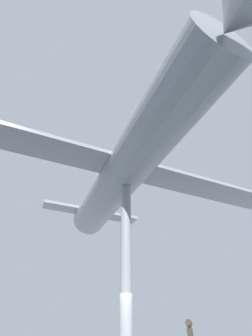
{
  "coord_description": "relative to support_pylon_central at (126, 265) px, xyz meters",
  "views": [
    {
      "loc": [
        1.44,
        8.72,
        1.37
      ],
      "look_at": [
        0.0,
        0.0,
        7.92
      ],
      "focal_mm": 24.0,
      "sensor_mm": 36.0,
      "label": 1
    }
  ],
  "objects": [
    {
      "name": "support_pylon_central",
      "position": [
        0.0,
        0.0,
        0.0
      ],
      "size": [
        0.43,
        0.43,
        6.84
      ],
      "color": "#999EA3",
      "rests_on": "ground_plane"
    },
    {
      "name": "suspended_airplane",
      "position": [
        -0.05,
        0.2,
        4.51
      ],
      "size": [
        20.06,
        14.75,
        3.12
      ],
      "rotation": [
        0.0,
        0.0,
        0.25
      ],
      "color": "#93999E",
      "rests_on": "support_pylon_central"
    }
  ]
}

